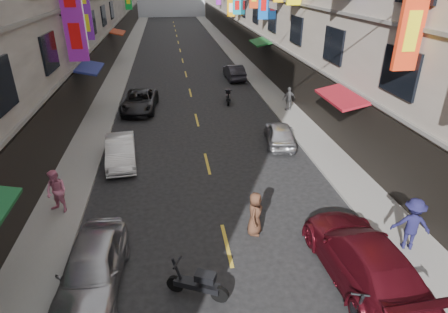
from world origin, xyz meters
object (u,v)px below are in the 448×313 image
object	(u,v)px
car_left_mid	(121,151)
pedestrian_crossing	(255,214)
pedestrian_lfar	(57,192)
car_right_mid	(280,134)
car_right_far	(234,72)
car_left_far	(140,101)
pedestrian_rfar	(289,99)
pedestrian_rnear	(412,224)
car_left_near	(92,268)
scooter_near_right	(354,295)
car_right_near	(363,258)
scooter_far_right	(228,97)
scooter_crossing	(198,284)

from	to	relation	value
car_left_mid	pedestrian_crossing	xyz separation A→B (m)	(5.04, -6.19, 0.18)
car_left_mid	pedestrian_lfar	size ratio (longest dim) A/B	2.21
car_left_mid	pedestrian_lfar	bearing A→B (deg)	-120.06
car_right_mid	car_right_far	size ratio (longest dim) A/B	0.93
car_right_mid	pedestrian_crossing	distance (m)	7.80
pedestrian_lfar	pedestrian_crossing	world-z (taller)	pedestrian_lfar
car_left_far	pedestrian_rfar	bearing A→B (deg)	-5.44
pedestrian_rfar	pedestrian_crossing	distance (m)	13.12
pedestrian_rnear	car_left_mid	bearing A→B (deg)	-18.12
car_left_near	car_left_mid	xyz separation A→B (m)	(0.00, 7.94, -0.08)
car_right_far	pedestrian_crossing	bearing A→B (deg)	79.94
pedestrian_rfar	scooter_near_right	bearing A→B (deg)	68.10
car_left_near	car_right_near	world-z (taller)	car_right_near
car_left_near	car_left_far	bearing A→B (deg)	90.97
scooter_near_right	car_right_mid	bearing A→B (deg)	-77.35
car_right_near	car_right_far	size ratio (longest dim) A/B	1.35
scooter_near_right	car_left_mid	distance (m)	11.96
car_left_mid	car_right_mid	world-z (taller)	car_left_mid
car_left_far	pedestrian_crossing	bearing A→B (deg)	-66.95
car_left_mid	car_right_mid	distance (m)	8.07
scooter_far_right	pedestrian_lfar	world-z (taller)	pedestrian_lfar
scooter_near_right	car_right_far	distance (m)	24.65
pedestrian_rnear	pedestrian_crossing	world-z (taller)	pedestrian_rnear
car_left_mid	pedestrian_rfar	bearing A→B (deg)	25.40
scooter_crossing	car_left_mid	distance (m)	9.20
scooter_crossing	pedestrian_rnear	size ratio (longest dim) A/B	0.94
scooter_crossing	car_left_mid	world-z (taller)	car_left_mid
car_right_near	car_right_far	distance (m)	23.61
car_left_far	pedestrian_rfar	xyz separation A→B (m)	(9.53, -1.73, 0.26)
car_left_mid	car_left_far	bearing A→B (deg)	81.10
car_left_far	pedestrian_lfar	bearing A→B (deg)	-96.40
car_right_far	pedestrian_rfar	xyz separation A→B (m)	(2.01, -8.93, 0.26)
car_left_near	pedestrian_lfar	bearing A→B (deg)	117.81
car_right_far	car_right_mid	bearing A→B (deg)	87.94
car_right_near	pedestrian_rfar	distance (m)	14.87
car_left_near	pedestrian_rfar	size ratio (longest dim) A/B	2.66
car_left_far	pedestrian_crossing	size ratio (longest dim) A/B	2.85
scooter_crossing	pedestrian_crossing	xyz separation A→B (m)	(2.15, 2.55, 0.35)
scooter_crossing	pedestrian_rnear	xyz separation A→B (m)	(6.81, 0.96, 0.57)
pedestrian_lfar	scooter_near_right	bearing A→B (deg)	-3.48
pedestrian_lfar	pedestrian_rnear	size ratio (longest dim) A/B	0.94
scooter_far_right	car_right_mid	bearing A→B (deg)	109.18
scooter_crossing	car_right_mid	world-z (taller)	car_right_mid
car_left_far	pedestrian_rnear	xyz separation A→B (m)	(9.22, -15.46, 0.39)
scooter_crossing	pedestrian_crossing	distance (m)	3.35
scooter_far_right	car_left_far	distance (m)	6.03
car_left_near	car_left_far	world-z (taller)	car_left_near
scooter_far_right	car_left_mid	size ratio (longest dim) A/B	0.49
car_right_near	car_right_far	xyz separation A→B (m)	(0.36, 23.61, -0.12)
car_right_mid	pedestrian_crossing	bearing A→B (deg)	77.01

